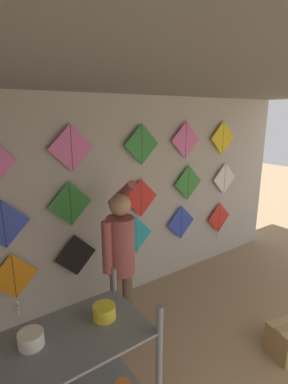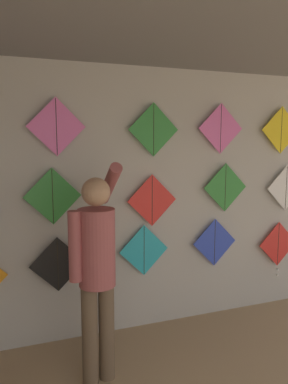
{
  "view_description": "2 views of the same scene",
  "coord_description": "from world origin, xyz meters",
  "px_view_note": "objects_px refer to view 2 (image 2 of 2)",
  "views": [
    {
      "loc": [
        -2.25,
        0.65,
        2.57
      ],
      "look_at": [
        -0.07,
        3.7,
        1.58
      ],
      "focal_mm": 28.0,
      "sensor_mm": 36.0,
      "label": 1
    },
    {
      "loc": [
        -1.4,
        0.3,
        2.05
      ],
      "look_at": [
        -0.13,
        3.7,
        1.55
      ],
      "focal_mm": 35.0,
      "sensor_mm": 36.0,
      "label": 2
    }
  ],
  "objects_px": {
    "kite_4": "(278,246)",
    "kite_13": "(221,129)",
    "kite_7": "(152,200)",
    "kite_14": "(281,130)",
    "kite_6": "(53,196)",
    "kite_8": "(225,187)",
    "kite_3": "(215,242)",
    "kite_12": "(154,130)",
    "kite_2": "(144,250)",
    "kite_1": "(58,264)",
    "kite_9": "(286,188)",
    "shopkeeper": "(97,262)",
    "kite_11": "(56,127)"
  },
  "relations": [
    {
      "from": "kite_4",
      "to": "kite_13",
      "type": "bearing_deg",
      "value": 179.95
    },
    {
      "from": "kite_4",
      "to": "kite_7",
      "type": "bearing_deg",
      "value": 179.98
    },
    {
      "from": "kite_14",
      "to": "kite_7",
      "type": "bearing_deg",
      "value": 180.0
    },
    {
      "from": "kite_6",
      "to": "kite_8",
      "type": "relative_size",
      "value": 1.0
    },
    {
      "from": "kite_3",
      "to": "kite_12",
      "type": "distance_m",
      "value": 1.48
    },
    {
      "from": "kite_2",
      "to": "kite_7",
      "type": "relative_size",
      "value": 1.0
    },
    {
      "from": "kite_4",
      "to": "kite_8",
      "type": "xyz_separation_m",
      "value": [
        -0.79,
        0.0,
        0.77
      ]
    },
    {
      "from": "kite_3",
      "to": "kite_1",
      "type": "bearing_deg",
      "value": 180.0
    },
    {
      "from": "kite_9",
      "to": "kite_13",
      "type": "bearing_deg",
      "value": 180.0
    },
    {
      "from": "kite_12",
      "to": "shopkeeper",
      "type": "bearing_deg",
      "value": -138.22
    },
    {
      "from": "kite_9",
      "to": "kite_14",
      "type": "xyz_separation_m",
      "value": [
        -0.11,
        0.0,
        0.7
      ]
    },
    {
      "from": "shopkeeper",
      "to": "kite_8",
      "type": "distance_m",
      "value": 1.87
    },
    {
      "from": "shopkeeper",
      "to": "kite_6",
      "type": "height_order",
      "value": "shopkeeper"
    },
    {
      "from": "kite_7",
      "to": "kite_9",
      "type": "distance_m",
      "value": 1.76
    },
    {
      "from": "kite_12",
      "to": "kite_14",
      "type": "height_order",
      "value": "kite_14"
    },
    {
      "from": "kite_12",
      "to": "kite_7",
      "type": "bearing_deg",
      "value": 180.0
    },
    {
      "from": "kite_6",
      "to": "kite_11",
      "type": "distance_m",
      "value": 0.66
    },
    {
      "from": "shopkeeper",
      "to": "kite_14",
      "type": "height_order",
      "value": "kite_14"
    },
    {
      "from": "kite_4",
      "to": "kite_1",
      "type": "bearing_deg",
      "value": 179.99
    },
    {
      "from": "shopkeeper",
      "to": "kite_1",
      "type": "bearing_deg",
      "value": 99.53
    },
    {
      "from": "kite_12",
      "to": "kite_2",
      "type": "bearing_deg",
      "value": 180.0
    },
    {
      "from": "shopkeeper",
      "to": "kite_7",
      "type": "bearing_deg",
      "value": 33.64
    },
    {
      "from": "kite_8",
      "to": "kite_11",
      "type": "xyz_separation_m",
      "value": [
        -1.87,
        0.0,
        0.66
      ]
    },
    {
      "from": "shopkeeper",
      "to": "kite_9",
      "type": "bearing_deg",
      "value": 6.81
    },
    {
      "from": "kite_6",
      "to": "kite_12",
      "type": "xyz_separation_m",
      "value": [
        1.04,
        0.0,
        0.64
      ]
    },
    {
      "from": "kite_2",
      "to": "kite_6",
      "type": "bearing_deg",
      "value": 180.0
    },
    {
      "from": "kite_3",
      "to": "kite_12",
      "type": "xyz_separation_m",
      "value": [
        -0.76,
        0.0,
        1.27
      ]
    },
    {
      "from": "kite_6",
      "to": "kite_14",
      "type": "relative_size",
      "value": 1.0
    },
    {
      "from": "kite_8",
      "to": "kite_12",
      "type": "height_order",
      "value": "kite_12"
    },
    {
      "from": "kite_9",
      "to": "kite_11",
      "type": "distance_m",
      "value": 2.82
    },
    {
      "from": "kite_3",
      "to": "kite_14",
      "type": "xyz_separation_m",
      "value": [
        0.87,
        0.0,
        1.28
      ]
    },
    {
      "from": "kite_1",
      "to": "kite_4",
      "type": "bearing_deg",
      "value": -0.01
    },
    {
      "from": "shopkeeper",
      "to": "kite_13",
      "type": "bearing_deg",
      "value": 15.18
    },
    {
      "from": "kite_6",
      "to": "kite_8",
      "type": "bearing_deg",
      "value": 0.0
    },
    {
      "from": "kite_14",
      "to": "kite_11",
      "type": "bearing_deg",
      "value": 180.0
    },
    {
      "from": "kite_12",
      "to": "kite_11",
      "type": "bearing_deg",
      "value": 180.0
    },
    {
      "from": "kite_6",
      "to": "kite_9",
      "type": "relative_size",
      "value": 1.0
    },
    {
      "from": "kite_13",
      "to": "kite_14",
      "type": "relative_size",
      "value": 1.0
    },
    {
      "from": "kite_13",
      "to": "kite_7",
      "type": "bearing_deg",
      "value": 180.0
    },
    {
      "from": "kite_6",
      "to": "kite_7",
      "type": "relative_size",
      "value": 1.0
    },
    {
      "from": "kite_2",
      "to": "kite_4",
      "type": "relative_size",
      "value": 0.8
    },
    {
      "from": "kite_11",
      "to": "kite_14",
      "type": "height_order",
      "value": "kite_11"
    },
    {
      "from": "kite_2",
      "to": "kite_6",
      "type": "xyz_separation_m",
      "value": [
        -0.94,
        0.0,
        0.63
      ]
    },
    {
      "from": "kite_1",
      "to": "kite_13",
      "type": "distance_m",
      "value": 2.26
    },
    {
      "from": "kite_6",
      "to": "kite_8",
      "type": "distance_m",
      "value": 1.93
    },
    {
      "from": "kite_11",
      "to": "kite_13",
      "type": "xyz_separation_m",
      "value": [
        1.79,
        0.0,
        0.0
      ]
    },
    {
      "from": "shopkeeper",
      "to": "kite_3",
      "type": "xyz_separation_m",
      "value": [
        1.55,
        0.7,
        -0.17
      ]
    },
    {
      "from": "kite_4",
      "to": "kite_11",
      "type": "bearing_deg",
      "value": 179.99
    },
    {
      "from": "kite_2",
      "to": "kite_8",
      "type": "height_order",
      "value": "kite_8"
    },
    {
      "from": "kite_4",
      "to": "kite_8",
      "type": "distance_m",
      "value": 1.1
    }
  ]
}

